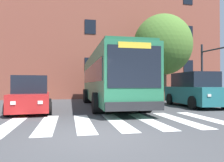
# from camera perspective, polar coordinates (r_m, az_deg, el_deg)

# --- Properties ---
(ground_plane) EXTENTS (120.00, 120.00, 0.00)m
(ground_plane) POSITION_cam_1_polar(r_m,az_deg,el_deg) (6.10, -4.58, -14.24)
(ground_plane) COLOR #424244
(crosswalk) EXTENTS (10.76, 4.22, 0.01)m
(crosswalk) POSITION_cam_1_polar(r_m,az_deg,el_deg) (8.21, -7.51, -10.75)
(crosswalk) COLOR white
(crosswalk) RESTS_ON ground
(lane_line_yellow_inner) EXTENTS (0.12, 36.00, 0.01)m
(lane_line_yellow_inner) POSITION_cam_1_polar(r_m,az_deg,el_deg) (22.19, -17.22, -4.50)
(lane_line_yellow_inner) COLOR gold
(lane_line_yellow_inner) RESTS_ON ground
(lane_line_yellow_outer) EXTENTS (0.12, 36.00, 0.01)m
(lane_line_yellow_outer) POSITION_cam_1_polar(r_m,az_deg,el_deg) (22.18, -16.80, -4.51)
(lane_line_yellow_outer) COLOR gold
(lane_line_yellow_outer) RESTS_ON ground
(city_bus) EXTENTS (3.08, 11.63, 3.35)m
(city_bus) POSITION_cam_1_polar(r_m,az_deg,el_deg) (14.30, -0.78, 0.65)
(city_bus) COLOR #28704C
(city_bus) RESTS_ON ground
(car_red_near_lane) EXTENTS (2.24, 4.31, 1.84)m
(car_red_near_lane) POSITION_cam_1_polar(r_m,az_deg,el_deg) (11.87, -20.41, -3.60)
(car_red_near_lane) COLOR #AD1E1E
(car_red_near_lane) RESTS_ON ground
(car_teal_far_lane) EXTENTS (2.42, 5.02, 2.17)m
(car_teal_far_lane) POSITION_cam_1_polar(r_m,az_deg,el_deg) (14.91, 20.72, -2.30)
(car_teal_far_lane) COLOR #236B70
(car_teal_far_lane) RESTS_ON ground
(traffic_light_near_corner) EXTENTS (0.69, 4.47, 4.56)m
(traffic_light_near_corner) POSITION_cam_1_polar(r_m,az_deg,el_deg) (17.15, 26.79, 4.57)
(traffic_light_near_corner) COLOR #28282D
(traffic_light_near_corner) RESTS_ON ground
(street_tree_curbside_large) EXTENTS (6.45, 6.23, 7.54)m
(street_tree_curbside_large) POSITION_cam_1_polar(r_m,az_deg,el_deg) (19.81, 13.06, 9.13)
(street_tree_curbside_large) COLOR brown
(street_tree_curbside_large) RESTS_ON ground
(building_facade) EXTENTS (39.79, 7.66, 13.33)m
(building_facade) POSITION_cam_1_polar(r_m,az_deg,el_deg) (25.71, -18.74, 10.94)
(building_facade) COLOR brown
(building_facade) RESTS_ON ground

